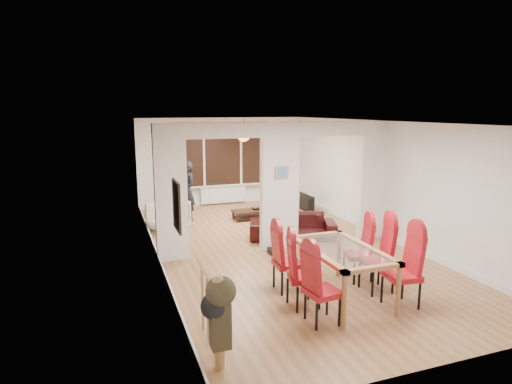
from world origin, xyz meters
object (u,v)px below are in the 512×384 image
dining_chair_lb (304,272)px  dining_chair_ra (402,270)px  dining_chair_lc (288,259)px  coffee_table (253,214)px  television (304,203)px  dining_table (341,273)px  dining_chair_rb (377,257)px  bowl (256,208)px  sofa (293,226)px  bottle (262,204)px  person (187,191)px  dining_chair_rc (358,251)px  dining_chair_la (323,286)px  armchair (168,216)px

dining_chair_lb → dining_chair_ra: size_ratio=0.94×
dining_chair_lc → coffee_table: 4.56m
television → dining_table: bearing=159.7°
dining_chair_rb → bowl: dining_chair_rb is taller
dining_chair_lb → sofa: dining_chair_lb is taller
dining_chair_lc → bottle: (1.19, 4.36, -0.13)m
dining_chair_lb → dining_chair_rb: dining_chair_rb is taller
dining_table → dining_chair_ra: bearing=-38.7°
dining_table → dining_chair_rb: dining_chair_rb is taller
person → coffee_table: bearing=54.4°
dining_table → bottle: 4.93m
coffee_table → dining_chair_rc: bearing=-85.8°
dining_chair_la → dining_chair_ra: size_ratio=0.93×
dining_chair_rb → bottle: dining_chair_rb is taller
dining_chair_rb → armchair: bearing=134.3°
armchair → coffee_table: bearing=60.1°
dining_chair_rc → bowl: size_ratio=4.91×
dining_chair_lc → person: (-0.69, 4.85, 0.25)m
sofa → bottle: 1.85m
dining_chair_lc → sofa: bearing=66.2°
dining_chair_rb → bottle: 4.85m
dining_table → dining_chair_lb: bearing=-174.5°
dining_chair_lb → bowl: size_ratio=5.11×
sofa → bowl: sofa is taller
bottle → bowl: 0.23m
coffee_table → armchair: bearing=-171.1°
dining_chair_la → bowl: dining_chair_la is taller
dining_chair_lb → person: 5.50m
television → bottle: bottle is taller
bowl → dining_chair_ra: bearing=-87.1°
dining_chair_lc → armchair: 4.30m
dining_chair_rb → person: (-2.01, 5.34, 0.21)m
person → coffee_table: 1.81m
dining_table → dining_chair_rb: (0.67, 0.05, 0.16)m
dining_chair_rb → television: (1.25, 5.19, -0.31)m
dining_chair_lc → dining_chair_ra: dining_chair_ra is taller
dining_chair_lb → television: size_ratio=1.23×
armchair → television: 3.91m
coffee_table → bottle: bottle is taller
dining_chair_rb → sofa: bearing=106.4°
dining_chair_ra → sofa: dining_chair_ra is taller
dining_chair_lc → coffee_table: dining_chair_lc is taller
bottle → coffee_table: bearing=160.5°
bowl → dining_chair_lc: bearing=-103.1°
dining_chair_rc → dining_chair_la: bearing=-124.5°
television → coffee_table: 1.64m
dining_chair_lc → dining_chair_ra: (1.32, -1.08, 0.04)m
dining_chair_la → dining_chair_rc: 1.69m
dining_chair_ra → sofa: 3.61m
dining_chair_lc → dining_chair_rc: dining_chair_lc is taller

